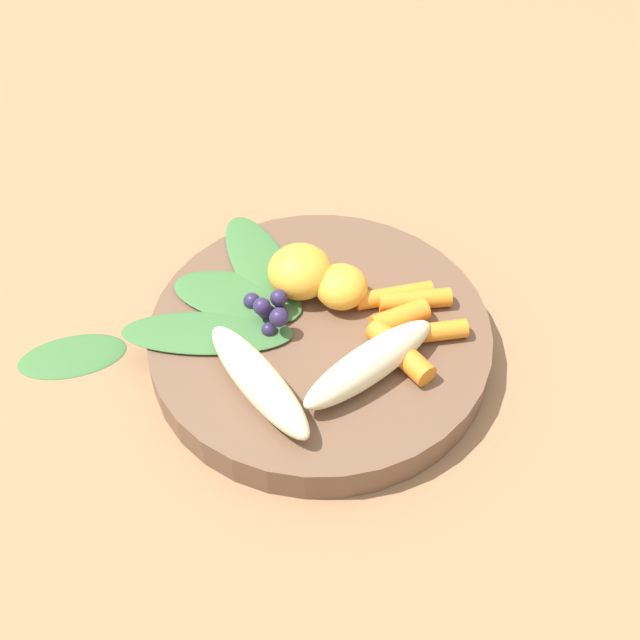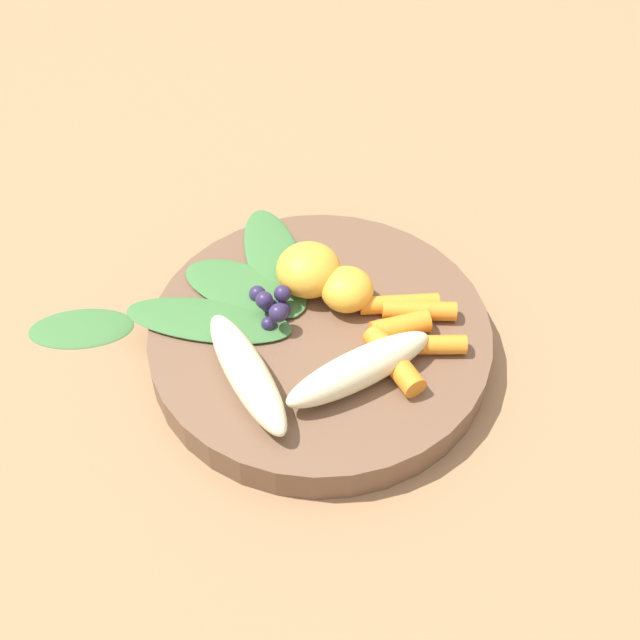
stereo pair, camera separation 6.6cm
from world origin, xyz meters
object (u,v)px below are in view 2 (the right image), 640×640
kale_leaf_stray (81,327)px  banana_peeled_left (359,369)px  orange_segment_near (309,270)px  banana_peeled_right (247,373)px  bowl (320,341)px

kale_leaf_stray → banana_peeled_left: bearing=155.8°
orange_segment_near → banana_peeled_right: bearing=-179.1°
banana_peeled_right → kale_leaf_stray: size_ratio=1.41×
banana_peeled_right → kale_leaf_stray: bearing=-146.0°
bowl → banana_peeled_right: bearing=160.7°
orange_segment_near → bowl: bearing=-144.3°
bowl → orange_segment_near: orange_segment_near is taller
banana_peeled_left → orange_segment_near: 0.10m
bowl → kale_leaf_stray: 0.20m
banana_peeled_left → banana_peeled_right: size_ratio=1.00×
bowl → banana_peeled_left: (-0.04, -0.05, 0.03)m
bowl → banana_peeled_right: 0.08m
bowl → kale_leaf_stray: bowl is taller
orange_segment_near → kale_leaf_stray: orange_segment_near is taller
banana_peeled_left → orange_segment_near: (0.07, 0.07, 0.00)m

